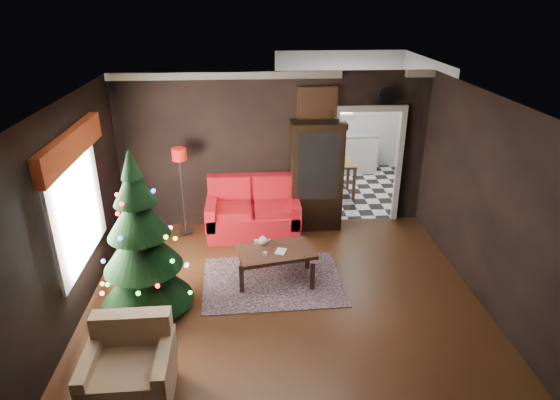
{
  "coord_description": "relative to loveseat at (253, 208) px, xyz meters",
  "views": [
    {
      "loc": [
        -0.45,
        -5.55,
        3.99
      ],
      "look_at": [
        0.0,
        0.9,
        1.15
      ],
      "focal_mm": 30.26,
      "sensor_mm": 36.0,
      "label": 1
    }
  ],
  "objects": [
    {
      "name": "floor",
      "position": [
        0.4,
        -2.05,
        -0.5
      ],
      "size": [
        5.5,
        5.5,
        0.0
      ],
      "primitive_type": "plane",
      "color": "black",
      "rests_on": "ground"
    },
    {
      "name": "ceiling",
      "position": [
        0.4,
        -2.05,
        2.3
      ],
      "size": [
        5.5,
        5.5,
        0.0
      ],
      "primitive_type": "plane",
      "rotation": [
        3.14,
        0.0,
        0.0
      ],
      "color": "white",
      "rests_on": "ground"
    },
    {
      "name": "wall_back",
      "position": [
        0.4,
        0.45,
        0.9
      ],
      "size": [
        5.5,
        0.0,
        5.5
      ],
      "primitive_type": "plane",
      "rotation": [
        1.57,
        0.0,
        0.0
      ],
      "color": "black",
      "rests_on": "ground"
    },
    {
      "name": "wall_front",
      "position": [
        0.4,
        -4.55,
        0.9
      ],
      "size": [
        5.5,
        0.0,
        5.5
      ],
      "primitive_type": "plane",
      "rotation": [
        -1.57,
        0.0,
        0.0
      ],
      "color": "black",
      "rests_on": "ground"
    },
    {
      "name": "wall_left",
      "position": [
        -2.35,
        -2.05,
        0.9
      ],
      "size": [
        0.0,
        5.5,
        5.5
      ],
      "primitive_type": "plane",
      "rotation": [
        1.57,
        0.0,
        1.57
      ],
      "color": "black",
      "rests_on": "ground"
    },
    {
      "name": "wall_right",
      "position": [
        3.15,
        -2.05,
        0.9
      ],
      "size": [
        0.0,
        5.5,
        5.5
      ],
      "primitive_type": "plane",
      "rotation": [
        1.57,
        0.0,
        -1.57
      ],
      "color": "black",
      "rests_on": "ground"
    },
    {
      "name": "doorway",
      "position": [
        2.1,
        0.45,
        0.55
      ],
      "size": [
        1.1,
        0.1,
        2.1
      ],
      "primitive_type": null,
      "color": "white",
      "rests_on": "ground"
    },
    {
      "name": "left_window",
      "position": [
        -2.31,
        -1.85,
        0.95
      ],
      "size": [
        0.05,
        1.6,
        1.4
      ],
      "primitive_type": "cube",
      "color": "white",
      "rests_on": "wall_left"
    },
    {
      "name": "valance",
      "position": [
        -2.23,
        -1.85,
        1.77
      ],
      "size": [
        0.12,
        2.1,
        0.35
      ],
      "primitive_type": "cube",
      "color": "maroon",
      "rests_on": "wall_left"
    },
    {
      "name": "kitchen_floor",
      "position": [
        2.1,
        1.95,
        -0.5
      ],
      "size": [
        3.0,
        3.0,
        0.0
      ],
      "primitive_type": "plane",
      "color": "white",
      "rests_on": "ground"
    },
    {
      "name": "kitchen_window",
      "position": [
        2.1,
        3.4,
        1.2
      ],
      "size": [
        0.7,
        0.06,
        0.7
      ],
      "primitive_type": "cube",
      "color": "white",
      "rests_on": "ground"
    },
    {
      "name": "rug",
      "position": [
        0.26,
        -1.58,
        -0.49
      ],
      "size": [
        2.11,
        1.56,
        0.01
      ],
      "primitive_type": "cube",
      "rotation": [
        0.0,
        0.0,
        0.03
      ],
      "color": "#563D4C",
      "rests_on": "ground"
    },
    {
      "name": "loveseat",
      "position": [
        0.0,
        0.0,
        0.0
      ],
      "size": [
        1.7,
        0.9,
        1.0
      ],
      "primitive_type": null,
      "color": "#A0051F",
      "rests_on": "ground"
    },
    {
      "name": "curio_cabinet",
      "position": [
        1.15,
        0.22,
        0.45
      ],
      "size": [
        0.9,
        0.45,
        1.9
      ],
      "primitive_type": null,
      "color": "black",
      "rests_on": "ground"
    },
    {
      "name": "floor_lamp",
      "position": [
        -1.22,
        0.06,
        0.33
      ],
      "size": [
        0.28,
        0.28,
        1.56
      ],
      "primitive_type": null,
      "rotation": [
        0.0,
        0.0,
        -0.06
      ],
      "color": "black",
      "rests_on": "ground"
    },
    {
      "name": "christmas_tree",
      "position": [
        -1.48,
        -2.11,
        0.55
      ],
      "size": [
        1.39,
        1.39,
        2.34
      ],
      "primitive_type": null,
      "rotation": [
        0.0,
        0.0,
        0.14
      ],
      "color": "black",
      "rests_on": "ground"
    },
    {
      "name": "armchair",
      "position": [
        -1.34,
        -3.76,
        -0.04
      ],
      "size": [
        0.89,
        0.89,
        0.9
      ],
      "primitive_type": null,
      "rotation": [
        0.0,
        0.0,
        0.01
      ],
      "color": "tan",
      "rests_on": "ground"
    },
    {
      "name": "coffee_table",
      "position": [
        0.31,
        -1.54,
        -0.24
      ],
      "size": [
        1.22,
        0.87,
        0.5
      ],
      "primitive_type": null,
      "rotation": [
        0.0,
        0.0,
        0.2
      ],
      "color": "#351F17",
      "rests_on": "rug"
    },
    {
      "name": "teapot",
      "position": [
        0.12,
        -1.37,
        0.09
      ],
      "size": [
        0.2,
        0.2,
        0.15
      ],
      "primitive_type": null,
      "rotation": [
        0.0,
        0.0,
        0.31
      ],
      "color": "beige",
      "rests_on": "coffee_table"
    },
    {
      "name": "cup_a",
      "position": [
        0.03,
        -1.31,
        0.04
      ],
      "size": [
        0.07,
        0.07,
        0.06
      ],
      "primitive_type": "cylinder",
      "rotation": [
        0.0,
        0.0,
        -0.08
      ],
      "color": "silver",
      "rests_on": "coffee_table"
    },
    {
      "name": "cup_b",
      "position": [
        0.15,
        -1.68,
        0.04
      ],
      "size": [
        0.07,
        0.07,
        0.05
      ],
      "primitive_type": "cylinder",
      "rotation": [
        0.0,
        0.0,
        0.14
      ],
      "color": "white",
      "rests_on": "coffee_table"
    },
    {
      "name": "book",
      "position": [
        0.31,
        -1.56,
        0.11
      ],
      "size": [
        0.14,
        0.06,
        0.19
      ],
      "primitive_type": "imported",
      "rotation": [
        0.0,
        0.0,
        -0.34
      ],
      "color": "#8F7C5E",
      "rests_on": "coffee_table"
    },
    {
      "name": "wall_clock",
      "position": [
        2.35,
        0.4,
        1.88
      ],
      "size": [
        0.32,
        0.32,
        0.06
      ],
      "primitive_type": "cylinder",
      "color": "white",
      "rests_on": "wall_back"
    },
    {
      "name": "painting",
      "position": [
        1.15,
        0.41,
        1.75
      ],
      "size": [
        0.62,
        0.05,
        0.52
      ],
      "primitive_type": "cube",
      "color": "#AB673A",
      "rests_on": "wall_back"
    },
    {
      "name": "kitchen_counter",
      "position": [
        2.1,
        3.15,
        -0.05
      ],
      "size": [
        1.8,
        0.6,
        0.9
      ],
      "primitive_type": "cube",
      "color": "silver",
      "rests_on": "ground"
    },
    {
      "name": "kitchen_table",
      "position": [
        1.8,
        1.65,
        -0.12
      ],
      "size": [
        0.7,
        0.7,
        0.75
      ],
      "primitive_type": null,
      "color": "brown",
      "rests_on": "ground"
    }
  ]
}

